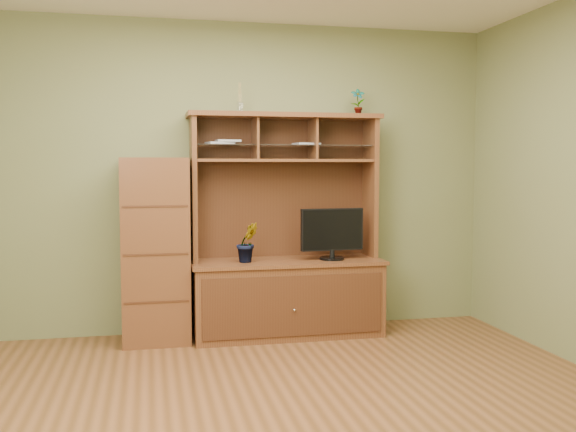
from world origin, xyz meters
name	(u,v)px	position (x,y,z in m)	size (l,w,h in m)	color
room	(289,183)	(0.00, 0.00, 1.35)	(4.54, 4.04, 2.74)	brown
media_hutch	(286,274)	(0.35, 1.73, 0.52)	(1.66, 0.61, 1.90)	#4F2816
monitor	(332,233)	(0.74, 1.64, 0.88)	(0.56, 0.21, 0.44)	black
orchid_plant	(247,242)	(0.01, 1.65, 0.82)	(0.18, 0.15, 0.33)	#29561D
top_plant	(358,102)	(1.01, 1.80, 2.02)	(0.12, 0.08, 0.23)	#356122
reed_diffuser	(240,101)	(-0.03, 1.80, 2.00)	(0.05, 0.05, 0.26)	silver
magazines	(251,143)	(0.06, 1.80, 1.65)	(0.99, 0.21, 0.04)	#AFAFB4
side_cabinet	(156,250)	(-0.75, 1.74, 0.76)	(0.54, 0.49, 1.52)	#4F2816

